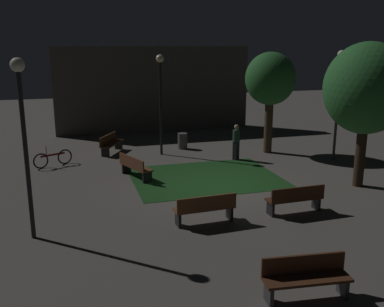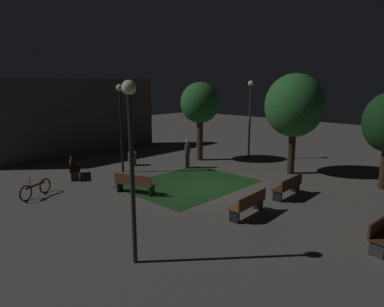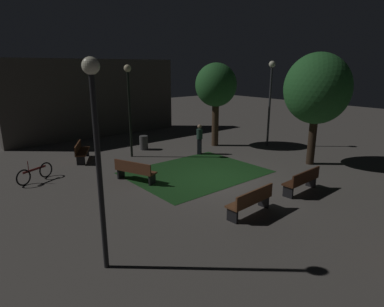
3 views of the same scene
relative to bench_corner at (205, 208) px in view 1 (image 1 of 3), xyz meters
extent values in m
plane|color=#56514C|center=(1.45, 3.08, -0.48)|extent=(60.00, 60.00, 0.00)
cube|color=#194219|center=(1.39, 4.31, -0.48)|extent=(5.67, 4.47, 0.01)
cube|color=brown|center=(0.00, 0.07, -0.03)|extent=(1.82, 0.57, 0.06)
cube|color=brown|center=(0.01, -0.13, 0.20)|extent=(1.80, 0.15, 0.40)
cube|color=black|center=(-0.80, 0.03, -0.27)|extent=(0.10, 0.39, 0.42)
cube|color=black|center=(0.80, 0.12, -0.27)|extent=(0.10, 0.39, 0.42)
cube|color=#422314|center=(2.90, 0.07, -0.03)|extent=(1.81, 0.53, 0.06)
cube|color=#422314|center=(2.91, -0.13, 0.20)|extent=(1.80, 0.11, 0.40)
cube|color=black|center=(2.10, 0.05, -0.27)|extent=(0.09, 0.39, 0.42)
cube|color=black|center=(3.70, 0.10, -0.27)|extent=(0.09, 0.39, 0.42)
cube|color=brown|center=(-1.21, 5.01, -0.03)|extent=(1.10, 1.85, 0.06)
cube|color=brown|center=(-1.41, 4.94, 0.20)|extent=(0.71, 1.70, 0.40)
cube|color=black|center=(-1.50, 5.76, -0.27)|extent=(0.39, 0.21, 0.42)
cube|color=black|center=(-0.92, 4.27, -0.27)|extent=(0.39, 0.21, 0.42)
cube|color=#512D19|center=(-1.70, 9.36, -0.03)|extent=(1.29, 1.81, 0.06)
cube|color=#512D19|center=(-1.89, 9.46, 0.20)|extent=(0.92, 1.60, 0.40)
cube|color=black|center=(-1.31, 10.06, -0.27)|extent=(0.37, 0.26, 0.42)
cube|color=black|center=(-2.09, 8.66, -0.27)|extent=(0.37, 0.26, 0.42)
cube|color=#422314|center=(0.79, -4.27, -0.03)|extent=(1.84, 0.66, 0.06)
cube|color=#422314|center=(0.81, -4.06, 0.20)|extent=(1.80, 0.24, 0.40)
cube|color=#2D2D33|center=(1.59, -4.35, -0.27)|extent=(0.12, 0.39, 0.42)
cube|color=#2D2D33|center=(0.00, -4.19, -0.27)|extent=(0.12, 0.39, 0.42)
cylinder|color=#2D2116|center=(6.47, 1.78, 0.89)|extent=(0.36, 0.36, 2.75)
ellipsoid|color=#28662D|center=(6.47, 1.78, 3.09)|extent=(2.98, 2.98, 3.21)
cylinder|color=#423021|center=(5.53, 7.41, 0.96)|extent=(0.40, 0.40, 2.88)
ellipsoid|color=#28662D|center=(5.53, 7.41, 3.05)|extent=(2.35, 2.35, 2.45)
cylinder|color=black|center=(0.51, 8.41, 1.67)|extent=(0.12, 0.12, 4.30)
sphere|color=#F4E5B2|center=(0.51, 8.41, 3.97)|extent=(0.36, 0.36, 0.36)
cylinder|color=#333338|center=(7.82, 5.35, 1.77)|extent=(0.12, 0.12, 4.51)
sphere|color=#F2EDCC|center=(7.82, 5.35, 4.18)|extent=(0.36, 0.36, 0.36)
cylinder|color=black|center=(-4.73, 0.36, 1.73)|extent=(0.12, 0.12, 4.42)
sphere|color=#F2EDCC|center=(-4.73, 0.36, 4.09)|extent=(0.36, 0.36, 0.36)
cylinder|color=#4C4C4C|center=(1.77, 9.27, -0.09)|extent=(0.47, 0.47, 0.79)
torus|color=black|center=(-3.89, 7.87, -0.15)|extent=(0.62, 0.34, 0.66)
torus|color=black|center=(-4.86, 7.41, -0.15)|extent=(0.62, 0.34, 0.66)
cube|color=maroon|center=(-4.38, 7.64, 0.03)|extent=(0.99, 0.50, 0.08)
cylinder|color=maroon|center=(-4.62, 7.53, 0.25)|extent=(0.03, 0.03, 0.40)
cube|color=black|center=(3.54, 6.53, -0.06)|extent=(0.34, 0.33, 0.84)
cylinder|color=#233D33|center=(3.54, 6.53, 0.62)|extent=(0.32, 0.32, 0.52)
sphere|color=tan|center=(3.54, 6.53, 1.02)|extent=(0.22, 0.22, 0.22)
cube|color=#4C4742|center=(1.38, 14.34, 2.02)|extent=(11.52, 0.80, 5.00)
camera|label=1|loc=(-3.62, -11.19, 4.55)|focal=40.61mm
camera|label=2|loc=(-9.64, -6.40, 4.18)|focal=31.63mm
camera|label=3|loc=(-7.42, -6.00, 4.09)|focal=30.12mm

